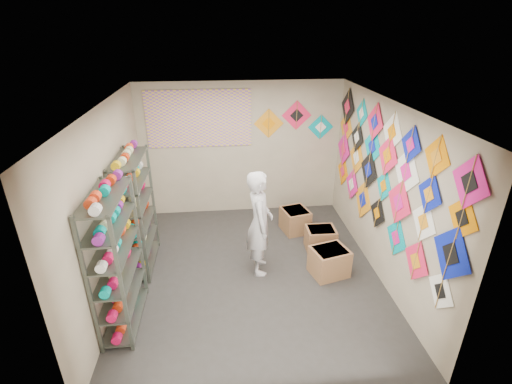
{
  "coord_description": "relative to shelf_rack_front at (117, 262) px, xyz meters",
  "views": [
    {
      "loc": [
        -0.43,
        -4.87,
        3.69
      ],
      "look_at": [
        0.1,
        0.3,
        1.3
      ],
      "focal_mm": 26.0,
      "sensor_mm": 36.0,
      "label": 1
    }
  ],
  "objects": [
    {
      "name": "ground",
      "position": [
        1.78,
        0.85,
        -0.95
      ],
      "size": [
        4.5,
        4.5,
        0.0
      ],
      "primitive_type": "plane",
      "color": "#2E2B28"
    },
    {
      "name": "room_walls",
      "position": [
        1.78,
        0.85,
        0.69
      ],
      "size": [
        4.5,
        4.5,
        4.5
      ],
      "color": "tan",
      "rests_on": "ground"
    },
    {
      "name": "shelf_rack_front",
      "position": [
        0.0,
        0.0,
        0.0
      ],
      "size": [
        0.4,
        1.1,
        1.9
      ],
      "primitive_type": "cube",
      "color": "#4C5147",
      "rests_on": "ground"
    },
    {
      "name": "shelf_rack_back",
      "position": [
        0.0,
        1.3,
        0.0
      ],
      "size": [
        0.4,
        1.1,
        1.9
      ],
      "primitive_type": "cube",
      "color": "#4C5147",
      "rests_on": "ground"
    },
    {
      "name": "string_spools",
      "position": [
        -0.0,
        0.65,
        0.1
      ],
      "size": [
        0.12,
        2.36,
        0.12
      ],
      "color": "#E20C4C",
      "rests_on": "ground"
    },
    {
      "name": "kite_wall_display",
      "position": [
        3.76,
        0.95,
        0.69
      ],
      "size": [
        0.06,
        4.33,
        2.05
      ],
      "color": "white",
      "rests_on": "room_walls"
    },
    {
      "name": "back_wall_kites",
      "position": [
        2.82,
        3.09,
        0.95
      ],
      "size": [
        1.6,
        0.02,
        0.8
      ],
      "color": "orange",
      "rests_on": "room_walls"
    },
    {
      "name": "poster",
      "position": [
        0.98,
        3.08,
        1.05
      ],
      "size": [
        2.0,
        0.01,
        1.1
      ],
      "primitive_type": "cube",
      "color": "#8D55B8",
      "rests_on": "room_walls"
    },
    {
      "name": "shopkeeper",
      "position": [
        1.91,
        0.96,
        -0.09
      ],
      "size": [
        0.65,
        0.45,
        1.72
      ],
      "primitive_type": "imported",
      "rotation": [
        0.0,
        0.0,
        1.54
      ],
      "color": "beige",
      "rests_on": "ground"
    },
    {
      "name": "carton_a",
      "position": [
        3.0,
        0.71,
        -0.72
      ],
      "size": [
        0.65,
        0.58,
        0.46
      ],
      "primitive_type": "cube",
      "rotation": [
        0.0,
        0.0,
        0.26
      ],
      "color": "#996942",
      "rests_on": "ground"
    },
    {
      "name": "carton_b",
      "position": [
        3.05,
        1.43,
        -0.74
      ],
      "size": [
        0.51,
        0.42,
        0.41
      ],
      "primitive_type": "cube",
      "rotation": [
        0.0,
        0.0,
        -0.02
      ],
      "color": "#996942",
      "rests_on": "ground"
    },
    {
      "name": "carton_c",
      "position": [
        2.73,
        2.11,
        -0.73
      ],
      "size": [
        0.57,
        0.61,
        0.45
      ],
      "primitive_type": "cube",
      "rotation": [
        0.0,
        0.0,
        0.24
      ],
      "color": "#996942",
      "rests_on": "ground"
    }
  ]
}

